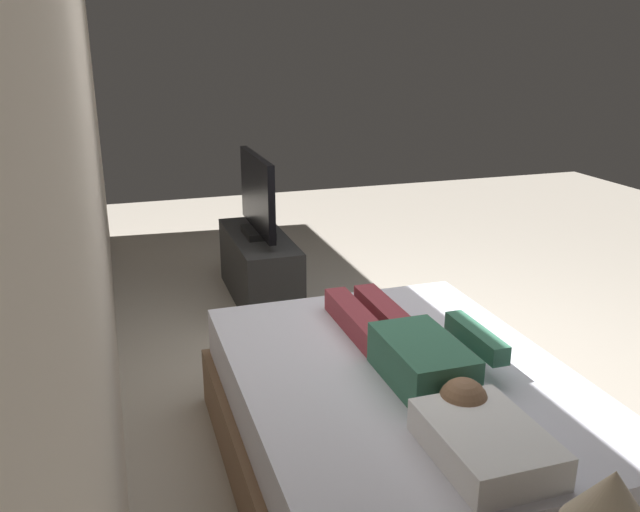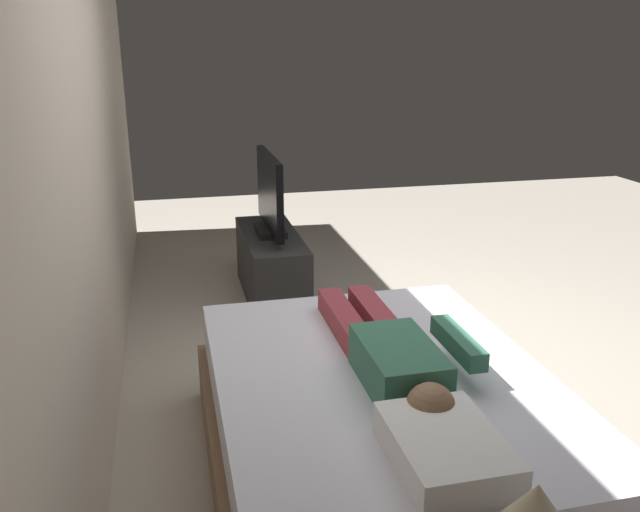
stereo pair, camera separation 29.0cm
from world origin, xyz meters
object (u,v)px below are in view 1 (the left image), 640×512
pillow (485,442)px  tv (257,197)px  remote (476,337)px  lamp (611,504)px  bed (401,428)px  person (411,349)px  tv_stand (259,268)px

pillow → tv: bearing=2.0°
remote → tv: 2.19m
lamp → bed: bearing=-3.3°
remote → lamp: lamp is taller
person → remote: (0.15, -0.40, -0.07)m
bed → person: (0.03, -0.04, 0.36)m
bed → remote: remote is taller
bed → remote: size_ratio=12.70×
remote → lamp: 1.55m
remote → tv_stand: 2.20m
person → lamp: size_ratio=3.00×
remote → tv_stand: remote is taller
person → pillow: bearing=176.1°
remote → lamp: bearing=160.0°
tv → lamp: 3.54m
person → lamp: lamp is taller
pillow → lamp: 0.67m
tv_stand → lamp: 3.59m
pillow → tv: 2.93m
person → tv: tv is taller
pillow → bed: bearing=0.0°
remote → tv: tv is taller
tv → lamp: size_ratio=2.10×
person → lamp: 1.31m
remote → tv_stand: size_ratio=0.14×
bed → tv: 2.35m
pillow → tv_stand: pillow is taller
person → tv_stand: size_ratio=1.15×
bed → tv: bearing=2.6°
pillow → person: bearing=-3.9°
pillow → person: (0.66, -0.04, 0.02)m
person → lamp: (-1.28, 0.12, 0.23)m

